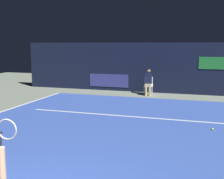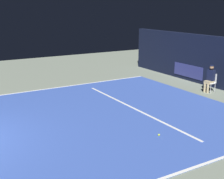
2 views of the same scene
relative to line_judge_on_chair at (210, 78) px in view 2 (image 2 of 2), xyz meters
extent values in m
plane|color=gray|center=(0.26, -6.66, -0.69)|extent=(29.43, 29.43, 0.00)
cube|color=#3856B2|center=(0.26, -6.66, -0.68)|extent=(9.64, 11.60, 0.01)
cube|color=white|center=(5.04, -6.66, -0.67)|extent=(0.10, 11.60, 0.01)
cube|color=white|center=(-4.51, -6.66, -0.67)|extent=(0.10, 11.60, 0.01)
cube|color=white|center=(0.26, -4.63, -0.67)|extent=(7.52, 0.10, 0.01)
cube|color=navy|center=(-2.34, 0.81, -0.14)|extent=(2.20, 0.04, 0.70)
cube|color=white|center=(0.00, 0.01, -0.23)|extent=(0.48, 0.44, 0.04)
cube|color=white|center=(-0.02, 0.21, 0.00)|extent=(0.42, 0.07, 0.42)
cylinder|color=#B2B2B7|center=(-0.17, -0.17, -0.46)|extent=(0.03, 0.03, 0.46)
cylinder|color=#B2B2B7|center=(0.20, -0.13, -0.46)|extent=(0.03, 0.03, 0.46)
cylinder|color=#B2B2B7|center=(-0.21, 0.16, -0.46)|extent=(0.03, 0.03, 0.46)
cylinder|color=#B2B2B7|center=(0.17, 0.20, -0.46)|extent=(0.03, 0.03, 0.46)
cube|color=tan|center=(0.01, -0.06, -0.19)|extent=(0.36, 0.43, 0.14)
cylinder|color=tan|center=(-0.06, -0.25, -0.46)|extent=(0.11, 0.11, 0.46)
cylinder|color=tan|center=(0.12, -0.23, -0.46)|extent=(0.11, 0.11, 0.46)
cube|color=#141933|center=(-0.01, 0.05, 0.14)|extent=(0.36, 0.26, 0.52)
sphere|color=#8C6647|center=(-0.01, 0.05, 0.52)|extent=(0.20, 0.20, 0.20)
cylinder|color=#141933|center=(-0.01, 0.05, 0.61)|extent=(0.19, 0.19, 0.04)
sphere|color=#CCE033|center=(2.97, -5.51, -0.64)|extent=(0.07, 0.07, 0.07)
camera|label=1|loc=(2.72, -14.41, 1.83)|focal=47.48mm
camera|label=2|loc=(10.17, -11.48, 3.36)|focal=49.60mm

